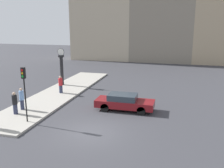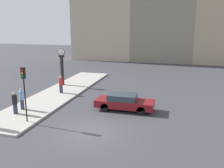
{
  "view_description": "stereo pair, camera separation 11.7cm",
  "coord_description": "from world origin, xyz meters",
  "px_view_note": "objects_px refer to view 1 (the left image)",
  "views": [
    {
      "loc": [
        5.25,
        -14.04,
        6.85
      ],
      "look_at": [
        -0.18,
        6.09,
        1.77
      ],
      "focal_mm": 40.0,
      "sensor_mm": 36.0,
      "label": 1
    },
    {
      "loc": [
        5.37,
        -14.01,
        6.85
      ],
      "look_at": [
        -0.18,
        6.09,
        1.77
      ],
      "focal_mm": 40.0,
      "sensor_mm": 36.0,
      "label": 2
    }
  ],
  "objects_px": {
    "sedan_car": "(124,102)",
    "pedestrian_blue_stripe": "(22,99)",
    "pedestrian_black_jacket": "(15,103)",
    "pedestrian_red_top": "(61,84)",
    "street_clock": "(62,68)",
    "traffic_light_near": "(24,83)"
  },
  "relations": [
    {
      "from": "sedan_car",
      "to": "street_clock",
      "type": "height_order",
      "value": "street_clock"
    },
    {
      "from": "street_clock",
      "to": "pedestrian_black_jacket",
      "type": "distance_m",
      "value": 9.48
    },
    {
      "from": "sedan_car",
      "to": "pedestrian_black_jacket",
      "type": "height_order",
      "value": "pedestrian_black_jacket"
    },
    {
      "from": "sedan_car",
      "to": "traffic_light_near",
      "type": "xyz_separation_m",
      "value": [
        -5.97,
        -4.48,
        2.21
      ]
    },
    {
      "from": "sedan_car",
      "to": "pedestrian_black_jacket",
      "type": "xyz_separation_m",
      "value": [
        -7.71,
        -3.35,
        0.3
      ]
    },
    {
      "from": "sedan_car",
      "to": "pedestrian_blue_stripe",
      "type": "relative_size",
      "value": 2.66
    },
    {
      "from": "traffic_light_near",
      "to": "pedestrian_blue_stripe",
      "type": "distance_m",
      "value": 3.38
    },
    {
      "from": "street_clock",
      "to": "pedestrian_blue_stripe",
      "type": "bearing_deg",
      "value": -85.82
    },
    {
      "from": "pedestrian_red_top",
      "to": "street_clock",
      "type": "bearing_deg",
      "value": 113.79
    },
    {
      "from": "traffic_light_near",
      "to": "street_clock",
      "type": "xyz_separation_m",
      "value": [
        -2.45,
        10.52,
        -0.82
      ]
    },
    {
      "from": "pedestrian_red_top",
      "to": "pedestrian_blue_stripe",
      "type": "height_order",
      "value": "pedestrian_blue_stripe"
    },
    {
      "from": "pedestrian_black_jacket",
      "to": "pedestrian_blue_stripe",
      "type": "relative_size",
      "value": 0.97
    },
    {
      "from": "pedestrian_blue_stripe",
      "to": "sedan_car",
      "type": "bearing_deg",
      "value": 16.7
    },
    {
      "from": "traffic_light_near",
      "to": "pedestrian_black_jacket",
      "type": "xyz_separation_m",
      "value": [
        -1.74,
        1.13,
        -1.9
      ]
    },
    {
      "from": "traffic_light_near",
      "to": "pedestrian_red_top",
      "type": "distance_m",
      "value": 7.74
    },
    {
      "from": "pedestrian_black_jacket",
      "to": "pedestrian_red_top",
      "type": "distance_m",
      "value": 6.32
    },
    {
      "from": "sedan_car",
      "to": "pedestrian_black_jacket",
      "type": "distance_m",
      "value": 8.41
    },
    {
      "from": "street_clock",
      "to": "pedestrian_red_top",
      "type": "xyz_separation_m",
      "value": [
        1.37,
        -3.1,
        -1.09
      ]
    },
    {
      "from": "sedan_car",
      "to": "traffic_light_near",
      "type": "distance_m",
      "value": 7.79
    },
    {
      "from": "pedestrian_black_jacket",
      "to": "pedestrian_red_top",
      "type": "height_order",
      "value": "same"
    },
    {
      "from": "street_clock",
      "to": "pedestrian_black_jacket",
      "type": "relative_size",
      "value": 2.39
    },
    {
      "from": "pedestrian_blue_stripe",
      "to": "street_clock",
      "type": "bearing_deg",
      "value": 94.18
    }
  ]
}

